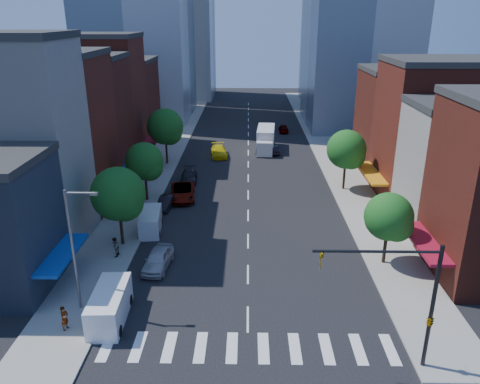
% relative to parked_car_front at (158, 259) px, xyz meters
% --- Properties ---
extents(ground, '(220.00, 220.00, 0.00)m').
position_rel_parked_car_front_xyz_m(ground, '(7.50, -6.99, -0.79)').
color(ground, black).
rests_on(ground, ground).
extents(sidewalk_left, '(5.00, 120.00, 0.15)m').
position_rel_parked_car_front_xyz_m(sidewalk_left, '(-5.00, 33.01, -0.72)').
color(sidewalk_left, gray).
rests_on(sidewalk_left, ground).
extents(sidewalk_right, '(5.00, 120.00, 0.15)m').
position_rel_parked_car_front_xyz_m(sidewalk_right, '(20.00, 33.01, -0.72)').
color(sidewalk_right, gray).
rests_on(sidewalk_right, ground).
extents(crosswalk, '(19.00, 3.00, 0.01)m').
position_rel_parked_car_front_xyz_m(crosswalk, '(7.50, -9.99, -0.79)').
color(crosswalk, silver).
rests_on(crosswalk, ground).
extents(bldg_left_1, '(12.00, 8.00, 18.00)m').
position_rel_parked_car_front_xyz_m(bldg_left_1, '(-13.50, 5.01, 8.21)').
color(bldg_left_1, beige).
rests_on(bldg_left_1, ground).
extents(bldg_left_2, '(12.00, 9.00, 16.00)m').
position_rel_parked_car_front_xyz_m(bldg_left_2, '(-13.50, 13.51, 7.21)').
color(bldg_left_2, '#5E1F16').
rests_on(bldg_left_2, ground).
extents(bldg_left_3, '(12.00, 8.00, 15.00)m').
position_rel_parked_car_front_xyz_m(bldg_left_3, '(-13.50, 22.01, 6.71)').
color(bldg_left_3, '#531D14').
rests_on(bldg_left_3, ground).
extents(bldg_left_4, '(12.00, 9.00, 17.00)m').
position_rel_parked_car_front_xyz_m(bldg_left_4, '(-13.50, 30.51, 7.71)').
color(bldg_left_4, '#5E1F16').
rests_on(bldg_left_4, ground).
extents(bldg_left_5, '(12.00, 10.00, 13.00)m').
position_rel_parked_car_front_xyz_m(bldg_left_5, '(-13.50, 40.01, 5.71)').
color(bldg_left_5, '#531D14').
rests_on(bldg_left_5, ground).
extents(bldg_right_1, '(12.00, 8.00, 12.00)m').
position_rel_parked_car_front_xyz_m(bldg_right_1, '(28.50, 8.01, 5.21)').
color(bldg_right_1, beige).
rests_on(bldg_right_1, ground).
extents(bldg_right_2, '(12.00, 10.00, 15.00)m').
position_rel_parked_car_front_xyz_m(bldg_right_2, '(28.50, 17.01, 6.71)').
color(bldg_right_2, '#5E1F16').
rests_on(bldg_right_2, ground).
extents(bldg_right_3, '(12.00, 10.00, 13.00)m').
position_rel_parked_car_front_xyz_m(bldg_right_3, '(28.50, 27.01, 5.71)').
color(bldg_right_3, '#531D14').
rests_on(bldg_right_3, ground).
extents(traffic_signal, '(7.24, 2.24, 8.00)m').
position_rel_parked_car_front_xyz_m(traffic_signal, '(17.44, -11.49, 3.36)').
color(traffic_signal, black).
rests_on(traffic_signal, sidewalk_right).
extents(streetlight, '(2.25, 0.25, 9.00)m').
position_rel_parked_car_front_xyz_m(streetlight, '(-4.31, -5.99, 4.48)').
color(streetlight, slate).
rests_on(streetlight, sidewalk_left).
extents(tree_left_near, '(4.80, 4.80, 7.30)m').
position_rel_parked_car_front_xyz_m(tree_left_near, '(-3.85, 3.93, 4.07)').
color(tree_left_near, black).
rests_on(tree_left_near, sidewalk_left).
extents(tree_left_mid, '(4.20, 4.20, 6.65)m').
position_rel_parked_car_front_xyz_m(tree_left_mid, '(-3.85, 14.93, 3.73)').
color(tree_left_mid, black).
rests_on(tree_left_mid, sidewalk_left).
extents(tree_left_far, '(5.00, 5.00, 7.75)m').
position_rel_parked_car_front_xyz_m(tree_left_far, '(-3.85, 28.93, 4.41)').
color(tree_left_far, black).
rests_on(tree_left_far, sidewalk_left).
extents(tree_right_near, '(4.00, 4.00, 6.20)m').
position_rel_parked_car_front_xyz_m(tree_right_near, '(19.15, 0.93, 3.40)').
color(tree_right_near, black).
rests_on(tree_right_near, sidewalk_right).
extents(tree_right_far, '(4.60, 4.60, 7.20)m').
position_rel_parked_car_front_xyz_m(tree_right_far, '(19.15, 18.93, 4.07)').
color(tree_right_far, black).
rests_on(tree_right_far, sidewalk_right).
extents(parked_car_front, '(2.34, 4.83, 1.59)m').
position_rel_parked_car_front_xyz_m(parked_car_front, '(0.00, 0.00, 0.00)').
color(parked_car_front, '#AAA9AE').
rests_on(parked_car_front, ground).
extents(parked_car_second, '(1.85, 4.04, 1.28)m').
position_rel_parked_car_front_xyz_m(parked_car_second, '(-1.51, 12.90, -0.15)').
color(parked_car_second, black).
rests_on(parked_car_second, ground).
extents(parked_car_third, '(3.32, 6.09, 1.62)m').
position_rel_parked_car_front_xyz_m(parked_car_third, '(-0.04, 15.68, 0.02)').
color(parked_car_third, '#999999').
rests_on(parked_car_third, ground).
extents(parked_car_rear, '(2.27, 4.93, 1.40)m').
position_rel_parked_car_front_xyz_m(parked_car_rear, '(0.00, 21.70, -0.10)').
color(parked_car_rear, black).
rests_on(parked_car_rear, ground).
extents(cargo_van_near, '(2.34, 5.35, 2.24)m').
position_rel_parked_car_front_xyz_m(cargo_van_near, '(-1.99, -7.31, 0.32)').
color(cargo_van_near, white).
rests_on(cargo_van_near, ground).
extents(cargo_van_far, '(2.38, 4.89, 2.01)m').
position_rel_parked_car_front_xyz_m(cargo_van_far, '(-1.99, 6.98, 0.20)').
color(cargo_van_far, silver).
rests_on(cargo_van_far, ground).
extents(taxi, '(2.86, 5.60, 1.55)m').
position_rel_parked_car_front_xyz_m(taxi, '(3.12, 33.01, -0.02)').
color(taxi, yellow).
rests_on(taxi, ground).
extents(traffic_car_oncoming, '(1.84, 4.00, 1.27)m').
position_rel_parked_car_front_xyz_m(traffic_car_oncoming, '(11.32, 34.58, -0.16)').
color(traffic_car_oncoming, black).
rests_on(traffic_car_oncoming, ground).
extents(traffic_car_far, '(1.65, 4.01, 1.36)m').
position_rel_parked_car_front_xyz_m(traffic_car_far, '(13.85, 48.65, -0.11)').
color(traffic_car_far, '#999999').
rests_on(traffic_car_far, ground).
extents(box_truck, '(3.12, 8.66, 3.42)m').
position_rel_parked_car_front_xyz_m(box_truck, '(10.18, 36.67, 0.83)').
color(box_truck, silver).
rests_on(box_truck, ground).
extents(pedestrian_near, '(0.58, 0.73, 1.74)m').
position_rel_parked_car_front_xyz_m(pedestrian_near, '(-4.65, -8.49, 0.23)').
color(pedestrian_near, '#999999').
rests_on(pedestrian_near, sidewalk_left).
extents(pedestrian_far, '(0.75, 0.92, 1.76)m').
position_rel_parked_car_front_xyz_m(pedestrian_far, '(-4.01, 1.59, 0.23)').
color(pedestrian_far, '#999999').
rests_on(pedestrian_far, sidewalk_left).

